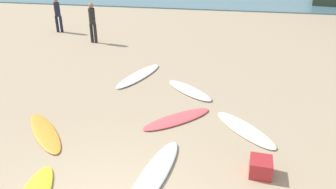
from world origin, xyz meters
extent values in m
ellipsoid|color=white|center=(0.71, 1.42, 0.04)|extent=(0.89, 2.53, 0.09)
ellipsoid|color=#E1555B|center=(0.78, 3.73, 0.03)|extent=(1.84, 1.80, 0.07)
ellipsoid|color=white|center=(-1.01, 6.44, 0.04)|extent=(1.29, 2.56, 0.08)
ellipsoid|color=silver|center=(2.49, 3.53, 0.03)|extent=(1.74, 1.90, 0.07)
ellipsoid|color=orange|center=(-2.25, 2.47, 0.03)|extent=(1.82, 1.89, 0.07)
ellipsoid|color=silver|center=(0.85, 5.56, 0.04)|extent=(1.80, 1.71, 0.08)
cylinder|color=#191E33|center=(-6.54, 11.60, 0.40)|extent=(0.14, 0.14, 0.80)
cylinder|color=#191E33|center=(-6.73, 11.54, 0.40)|extent=(0.14, 0.14, 0.80)
cylinder|color=#191E33|center=(-6.63, 11.57, 1.14)|extent=(0.35, 0.35, 0.67)
sphere|color=#9E7051|center=(-6.63, 11.57, 1.58)|extent=(0.22, 0.22, 0.22)
cylinder|color=black|center=(-4.25, 10.10, 0.42)|extent=(0.14, 0.14, 0.84)
cylinder|color=black|center=(-4.05, 10.07, 0.42)|extent=(0.14, 0.14, 0.84)
cylinder|color=black|center=(-4.15, 10.09, 1.19)|extent=(0.33, 0.33, 0.70)
sphere|color=#9E7051|center=(-4.15, 10.09, 1.66)|extent=(0.23, 0.23, 0.23)
cube|color=#B2282D|center=(2.75, 1.90, 0.17)|extent=(0.45, 0.49, 0.35)
camera|label=1|loc=(1.96, -3.54, 4.19)|focal=34.79mm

